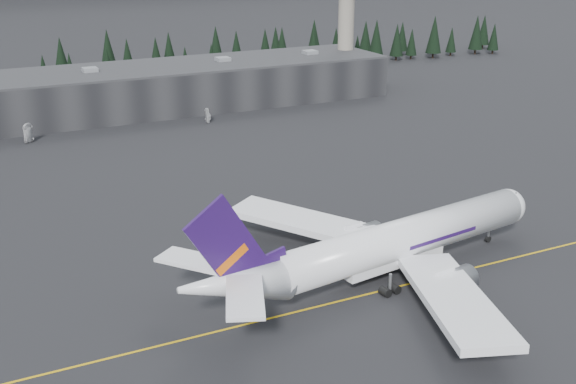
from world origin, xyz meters
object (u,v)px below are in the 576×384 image
terminal (127,90)px  control_tower (346,16)px  jet_main (377,247)px  gse_vehicle_a (29,140)px  gse_vehicle_b (208,120)px

terminal → control_tower: size_ratio=4.24×
terminal → jet_main: 123.80m
gse_vehicle_a → gse_vehicle_b: (47.24, -0.97, 0.00)m
jet_main → gse_vehicle_b: size_ratio=15.72×
terminal → gse_vehicle_b: bearing=-53.7°
jet_main → gse_vehicle_a: jet_main is taller
jet_main → gse_vehicle_b: 101.98m
gse_vehicle_b → terminal: bearing=-140.3°
control_tower → jet_main: bearing=-118.7°
terminal → gse_vehicle_b: terminal is taller
jet_main → gse_vehicle_a: bearing=101.5°
jet_main → gse_vehicle_a: size_ratio=12.88×
gse_vehicle_a → gse_vehicle_b: 47.25m
terminal → gse_vehicle_a: 37.92m
gse_vehicle_a → gse_vehicle_b: size_ratio=1.22×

